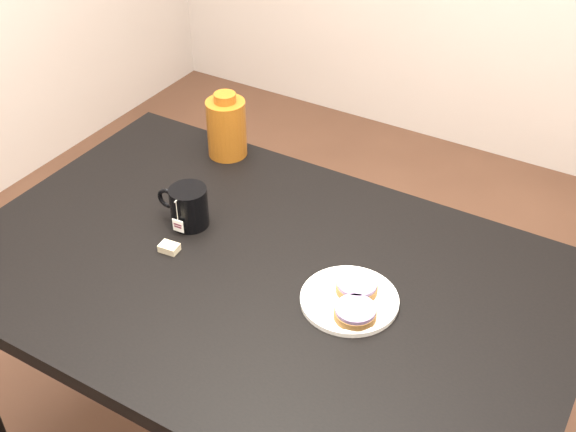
{
  "coord_description": "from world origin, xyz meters",
  "views": [
    {
      "loc": [
        0.68,
        -1.03,
        1.83
      ],
      "look_at": [
        -0.01,
        0.14,
        0.81
      ],
      "focal_mm": 45.0,
      "sensor_mm": 36.0,
      "label": 1
    }
  ],
  "objects_px": {
    "mug": "(188,206)",
    "teabag_pouch": "(169,248)",
    "bagel_package": "(227,127)",
    "bagel_back": "(357,287)",
    "plate": "(349,299)",
    "bagel_front": "(355,312)",
    "table": "(262,297)"
  },
  "relations": [
    {
      "from": "mug",
      "to": "table",
      "type": "bearing_deg",
      "value": -17.51
    },
    {
      "from": "table",
      "to": "bagel_package",
      "type": "relative_size",
      "value": 7.47
    },
    {
      "from": "plate",
      "to": "bagel_front",
      "type": "distance_m",
      "value": 0.06
    },
    {
      "from": "mug",
      "to": "teabag_pouch",
      "type": "relative_size",
      "value": 3.11
    },
    {
      "from": "teabag_pouch",
      "to": "bagel_package",
      "type": "bearing_deg",
      "value": 106.46
    },
    {
      "from": "bagel_front",
      "to": "mug",
      "type": "xyz_separation_m",
      "value": [
        -0.5,
        0.09,
        0.03
      ]
    },
    {
      "from": "bagel_front",
      "to": "mug",
      "type": "relative_size",
      "value": 0.73
    },
    {
      "from": "table",
      "to": "teabag_pouch",
      "type": "xyz_separation_m",
      "value": [
        -0.22,
        -0.05,
        0.09
      ]
    },
    {
      "from": "mug",
      "to": "teabag_pouch",
      "type": "height_order",
      "value": "mug"
    },
    {
      "from": "table",
      "to": "plate",
      "type": "bearing_deg",
      "value": 2.49
    },
    {
      "from": "table",
      "to": "plate",
      "type": "distance_m",
      "value": 0.24
    },
    {
      "from": "plate",
      "to": "table",
      "type": "bearing_deg",
      "value": -177.51
    },
    {
      "from": "mug",
      "to": "bagel_back",
      "type": "bearing_deg",
      "value": -6.85
    },
    {
      "from": "bagel_front",
      "to": "bagel_package",
      "type": "relative_size",
      "value": 0.55
    },
    {
      "from": "mug",
      "to": "bagel_package",
      "type": "relative_size",
      "value": 0.75
    },
    {
      "from": "bagel_back",
      "to": "bagel_front",
      "type": "relative_size",
      "value": 1.14
    },
    {
      "from": "bagel_back",
      "to": "mug",
      "type": "distance_m",
      "value": 0.47
    },
    {
      "from": "table",
      "to": "bagel_front",
      "type": "relative_size",
      "value": 13.7
    },
    {
      "from": "plate",
      "to": "bagel_package",
      "type": "xyz_separation_m",
      "value": [
        -0.57,
        0.37,
        0.08
      ]
    },
    {
      "from": "teabag_pouch",
      "to": "table",
      "type": "bearing_deg",
      "value": 12.84
    },
    {
      "from": "teabag_pouch",
      "to": "bagel_package",
      "type": "xyz_separation_m",
      "value": [
        -0.13,
        0.43,
        0.08
      ]
    },
    {
      "from": "plate",
      "to": "mug",
      "type": "relative_size",
      "value": 1.52
    },
    {
      "from": "bagel_front",
      "to": "teabag_pouch",
      "type": "height_order",
      "value": "bagel_front"
    },
    {
      "from": "plate",
      "to": "bagel_front",
      "type": "xyz_separation_m",
      "value": [
        0.04,
        -0.05,
        0.02
      ]
    },
    {
      "from": "bagel_back",
      "to": "bagel_package",
      "type": "distance_m",
      "value": 0.67
    },
    {
      "from": "bagel_package",
      "to": "bagel_back",
      "type": "bearing_deg",
      "value": -30.7
    },
    {
      "from": "plate",
      "to": "bagel_package",
      "type": "bearing_deg",
      "value": 147.19
    },
    {
      "from": "mug",
      "to": "teabag_pouch",
      "type": "bearing_deg",
      "value": -82.61
    },
    {
      "from": "table",
      "to": "bagel_front",
      "type": "distance_m",
      "value": 0.28
    },
    {
      "from": "bagel_front",
      "to": "mug",
      "type": "height_order",
      "value": "mug"
    },
    {
      "from": "teabag_pouch",
      "to": "bagel_package",
      "type": "relative_size",
      "value": 0.24
    },
    {
      "from": "bagel_front",
      "to": "mug",
      "type": "distance_m",
      "value": 0.51
    }
  ]
}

